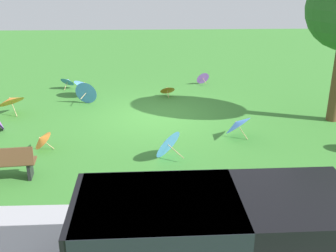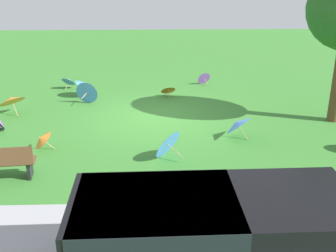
{
  "view_description": "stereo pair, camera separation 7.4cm",
  "coord_description": "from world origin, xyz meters",
  "px_view_note": "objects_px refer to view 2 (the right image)",
  "views": [
    {
      "loc": [
        0.08,
        13.41,
        5.0
      ],
      "look_at": [
        -0.35,
        2.34,
        0.6
      ],
      "focal_mm": 44.29,
      "sensor_mm": 36.0,
      "label": 1
    },
    {
      "loc": [
        0.01,
        13.42,
        5.0
      ],
      "look_at": [
        -0.35,
        2.34,
        0.6
      ],
      "focal_mm": 44.29,
      "sensor_mm": 36.0,
      "label": 2
    }
  ],
  "objects_px": {
    "parasol_orange_2": "(41,139)",
    "parasol_orange_0": "(168,89)",
    "van_dark": "(203,231)",
    "parasol_blue_2": "(85,84)",
    "parasol_blue_5": "(69,81)",
    "park_bench": "(1,163)",
    "parasol_blue_0": "(166,143)",
    "parasol_orange_3": "(11,100)",
    "parasol_blue_3": "(88,92)",
    "parasol_blue_1": "(237,124)",
    "parasol_purple_0": "(203,78)"
  },
  "relations": [
    {
      "from": "parasol_blue_2",
      "to": "parasol_orange_3",
      "type": "height_order",
      "value": "parasol_orange_3"
    },
    {
      "from": "parasol_orange_0",
      "to": "van_dark",
      "type": "bearing_deg",
      "value": 91.38
    },
    {
      "from": "parasol_orange_3",
      "to": "parasol_blue_3",
      "type": "bearing_deg",
      "value": -153.75
    },
    {
      "from": "parasol_blue_5",
      "to": "parasol_blue_2",
      "type": "bearing_deg",
      "value": 126.82
    },
    {
      "from": "parasol_orange_0",
      "to": "parasol_orange_3",
      "type": "relative_size",
      "value": 0.54
    },
    {
      "from": "parasol_blue_3",
      "to": "parasol_blue_5",
      "type": "xyz_separation_m",
      "value": [
        1.08,
        -1.98,
        -0.1
      ]
    },
    {
      "from": "parasol_orange_2",
      "to": "parasol_purple_0",
      "type": "bearing_deg",
      "value": -128.43
    },
    {
      "from": "parasol_blue_0",
      "to": "parasol_blue_1",
      "type": "bearing_deg",
      "value": -148.7
    },
    {
      "from": "parasol_blue_0",
      "to": "parasol_blue_3",
      "type": "height_order",
      "value": "same"
    },
    {
      "from": "park_bench",
      "to": "parasol_blue_1",
      "type": "distance_m",
      "value": 6.69
    },
    {
      "from": "parasol_blue_0",
      "to": "parasol_orange_2",
      "type": "height_order",
      "value": "parasol_blue_0"
    },
    {
      "from": "parasol_blue_2",
      "to": "parasol_purple_0",
      "type": "xyz_separation_m",
      "value": [
        -4.9,
        -1.63,
        -0.23
      ]
    },
    {
      "from": "parasol_blue_3",
      "to": "parasol_blue_5",
      "type": "relative_size",
      "value": 1.19
    },
    {
      "from": "parasol_orange_0",
      "to": "parasol_purple_0",
      "type": "distance_m",
      "value": 2.36
    },
    {
      "from": "parasol_blue_1",
      "to": "parasol_blue_3",
      "type": "bearing_deg",
      "value": -34.94
    },
    {
      "from": "parasol_blue_1",
      "to": "parasol_orange_2",
      "type": "height_order",
      "value": "parasol_blue_1"
    },
    {
      "from": "parasol_blue_2",
      "to": "parasol_blue_5",
      "type": "distance_m",
      "value": 1.44
    },
    {
      "from": "parasol_blue_0",
      "to": "parasol_orange_0",
      "type": "height_order",
      "value": "parasol_blue_0"
    },
    {
      "from": "park_bench",
      "to": "parasol_blue_2",
      "type": "distance_m",
      "value": 6.87
    },
    {
      "from": "parasol_blue_2",
      "to": "parasol_blue_3",
      "type": "bearing_deg",
      "value": 105.31
    },
    {
      "from": "van_dark",
      "to": "parasol_blue_1",
      "type": "distance_m",
      "value": 6.21
    },
    {
      "from": "parasol_blue_1",
      "to": "parasol_orange_3",
      "type": "height_order",
      "value": "parasol_orange_3"
    },
    {
      "from": "parasol_purple_0",
      "to": "parasol_blue_3",
      "type": "height_order",
      "value": "parasol_blue_3"
    },
    {
      "from": "parasol_orange_0",
      "to": "parasol_orange_3",
      "type": "height_order",
      "value": "parasol_orange_3"
    },
    {
      "from": "van_dark",
      "to": "parasol_purple_0",
      "type": "xyz_separation_m",
      "value": [
        -1.37,
        -11.93,
        -0.63
      ]
    },
    {
      "from": "parasol_orange_3",
      "to": "park_bench",
      "type": "bearing_deg",
      "value": 104.63
    },
    {
      "from": "parasol_orange_3",
      "to": "parasol_blue_2",
      "type": "bearing_deg",
      "value": -137.26
    },
    {
      "from": "parasol_orange_2",
      "to": "parasol_orange_0",
      "type": "bearing_deg",
      "value": -126.72
    },
    {
      "from": "parasol_blue_5",
      "to": "parasol_orange_0",
      "type": "bearing_deg",
      "value": 163.32
    },
    {
      "from": "parasol_blue_3",
      "to": "parasol_orange_3",
      "type": "xyz_separation_m",
      "value": [
        2.45,
        1.21,
        0.11
      ]
    },
    {
      "from": "parasol_blue_1",
      "to": "parasol_orange_3",
      "type": "distance_m",
      "value": 7.82
    },
    {
      "from": "van_dark",
      "to": "parasol_purple_0",
      "type": "bearing_deg",
      "value": -96.53
    },
    {
      "from": "parasol_blue_1",
      "to": "parasol_blue_5",
      "type": "xyz_separation_m",
      "value": [
        6.11,
        -5.49,
        -0.11
      ]
    },
    {
      "from": "parasol_orange_2",
      "to": "parasol_blue_1",
      "type": "bearing_deg",
      "value": -172.45
    },
    {
      "from": "parasol_blue_2",
      "to": "parasol_blue_3",
      "type": "relative_size",
      "value": 0.93
    },
    {
      "from": "parasol_blue_5",
      "to": "parasol_blue_0",
      "type": "bearing_deg",
      "value": 119.89
    },
    {
      "from": "parasol_blue_2",
      "to": "parasol_blue_5",
      "type": "bearing_deg",
      "value": -53.18
    },
    {
      "from": "park_bench",
      "to": "parasol_orange_0",
      "type": "xyz_separation_m",
      "value": [
        -4.27,
        -6.7,
        -0.17
      ]
    },
    {
      "from": "parasol_blue_2",
      "to": "parasol_orange_3",
      "type": "bearing_deg",
      "value": 42.74
    },
    {
      "from": "parasol_orange_0",
      "to": "parasol_blue_5",
      "type": "xyz_separation_m",
      "value": [
        4.15,
        -1.24,
        0.05
      ]
    },
    {
      "from": "parasol_blue_2",
      "to": "parasol_blue_5",
      "type": "height_order",
      "value": "parasol_blue_2"
    },
    {
      "from": "parasol_orange_2",
      "to": "parasol_blue_5",
      "type": "height_order",
      "value": "parasol_orange_2"
    },
    {
      "from": "van_dark",
      "to": "parasol_orange_3",
      "type": "distance_m",
      "value": 10.07
    },
    {
      "from": "parasol_orange_2",
      "to": "parasol_orange_3",
      "type": "distance_m",
      "value": 3.54
    },
    {
      "from": "parasol_orange_2",
      "to": "parasol_blue_3",
      "type": "relative_size",
      "value": 0.83
    },
    {
      "from": "parasol_orange_0",
      "to": "parasol_blue_1",
      "type": "xyz_separation_m",
      "value": [
        -1.96,
        4.25,
        0.16
      ]
    },
    {
      "from": "parasol_purple_0",
      "to": "parasol_blue_5",
      "type": "xyz_separation_m",
      "value": [
        5.76,
        0.49,
        0.05
      ]
    },
    {
      "from": "park_bench",
      "to": "parasol_orange_0",
      "type": "bearing_deg",
      "value": -122.53
    },
    {
      "from": "park_bench",
      "to": "parasol_orange_0",
      "type": "height_order",
      "value": "park_bench"
    },
    {
      "from": "van_dark",
      "to": "parasol_blue_2",
      "type": "relative_size",
      "value": 5.5
    }
  ]
}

